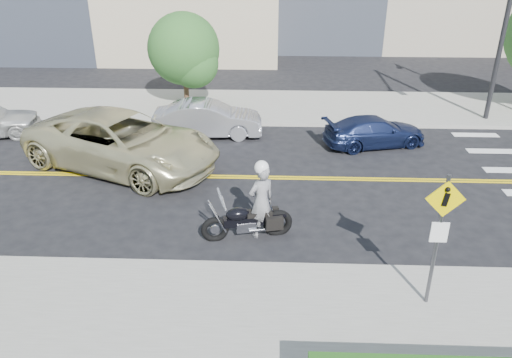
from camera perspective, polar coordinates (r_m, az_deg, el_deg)
The scene contains 10 objects.
ground_plane at distance 16.57m, azimuth -1.05°, elevation 0.21°, with size 120.00×120.00×0.00m, color black.
sidewalk_near at distance 10.29m, azimuth -3.52°, elevation -17.75°, with size 60.00×5.00×0.15m, color #9E9B91.
sidewalk_far at distance 23.52m, azimuth -0.02°, elevation 8.30°, with size 60.00×5.00×0.15m, color #9E9B91.
pedestrian_sign at distance 10.58m, azimuth 20.23°, elevation -5.41°, with size 0.78×0.08×3.00m.
motorcyclist at distance 12.89m, azimuth 0.63°, elevation -2.34°, with size 0.89×0.82×2.16m.
motorcycle at distance 12.99m, azimuth -0.98°, elevation -3.95°, with size 2.34×0.71×1.43m, color black, non-canonical shape.
suv at distance 17.54m, azimuth -15.06°, elevation 4.17°, with size 3.15×6.82×1.90m, color beige.
parked_car_silver at distance 19.97m, azimuth -5.52°, elevation 6.84°, with size 1.49×4.26×1.40m, color #A9ABB1.
parked_car_blue at distance 19.48m, azimuth 13.41°, elevation 5.31°, with size 1.58×3.89×1.13m, color #19254D.
tree_far_a at distance 22.99m, azimuth -8.26°, elevation 14.51°, with size 3.18×3.18×4.35m.
Camera 1 is at (0.90, -14.91, 7.16)m, focal length 35.00 mm.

